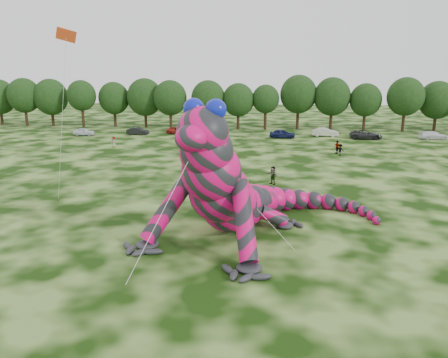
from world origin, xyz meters
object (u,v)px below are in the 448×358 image
tree_14 (437,106)px  car_1 (138,131)px  tree_3 (82,104)px  car_4 (282,134)px  car_7 (433,135)px  tree_9 (265,107)px  spectator_3 (337,147)px  car_6 (366,135)px  spectator_4 (114,142)px  spectator_2 (340,150)px  car_0 (84,132)px  car_5 (325,132)px  tree_2 (51,102)px  tree_7 (208,105)px  inflatable_gecko (238,163)px  tree_4 (114,104)px  car_2 (179,130)px  tree_12 (365,107)px  tree_8 (238,106)px  spectator_1 (184,159)px  tree_5 (145,103)px  tree_0 (0,102)px  tree_10 (298,102)px  spectator_5 (273,175)px  tree_6 (170,105)px  spectator_0 (201,164)px  tree_1 (25,102)px  tree_13 (405,105)px  car_3 (213,132)px  tree_11 (332,104)px

tree_14 → car_1: 56.44m
tree_3 → car_4: tree_3 is taller
car_7 → car_1: bearing=82.0°
tree_9 → spectator_3: tree_9 is taller
car_6 → spectator_4: spectator_4 is taller
tree_3 → spectator_2: size_ratio=5.92×
car_0 → car_5: (42.81, 2.91, 0.10)m
tree_2 → tree_7: (32.94, -1.96, -0.08)m
spectator_3 → inflatable_gecko: bearing=-54.1°
tree_4 → car_2: tree_4 is taller
tree_12 → tree_8: bearing=-178.2°
spectator_2 → spectator_1: bearing=49.1°
spectator_1 → car_5: bearing=-106.4°
car_4 → spectator_2: spectator_2 is taller
tree_5 → car_6: (41.26, -11.54, -4.15)m
tree_2 → car_1: size_ratio=2.42×
car_4 → car_5: 8.01m
tree_0 → spectator_4: bearing=-36.4°
inflatable_gecko → spectator_1: 22.66m
car_5 → tree_9: bearing=57.5°
tree_0 → tree_2: bearing=-2.3°
tree_10 → spectator_5: size_ratio=5.62×
tree_5 → car_7: bearing=-11.6°
spectator_1 → tree_8: bearing=-76.0°
tree_0 → car_1: tree_0 is taller
tree_6 → car_6: 37.23m
car_2 → spectator_5: (16.65, -34.45, 0.30)m
car_5 → spectator_4: (-33.34, -14.34, 0.07)m
tree_0 → spectator_0: size_ratio=5.83×
tree_2 → tree_3: bearing=-13.1°
tree_6 → tree_9: bearing=2.0°
tree_1 → tree_10: tree_10 is taller
spectator_0 → spectator_1: bearing=-14.3°
car_7 → car_2: bearing=79.6°
tree_6 → spectator_0: tree_6 is taller
tree_8 → tree_13: 31.36m
spectator_0 → car_3: bearing=-57.5°
tree_13 → tree_14: (6.33, 1.60, -0.36)m
inflatable_gecko → tree_10: (8.09, 56.25, 0.30)m
tree_6 → car_3: tree_6 is taller
tree_1 → tree_12: bearing=-0.3°
tree_6 → car_4: size_ratio=2.17×
tree_9 → tree_14: 32.43m
tree_10 → tree_11: (6.39, -0.38, -0.22)m
tree_12 → spectator_5: 46.13m
tree_4 → car_4: size_ratio=2.07×
tree_4 → car_6: bearing=-13.9°
car_6 → spectator_3: (-6.89, -13.73, 0.18)m
car_4 → inflatable_gecko: bearing=177.2°
tree_1 → tree_3: tree_1 is taller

